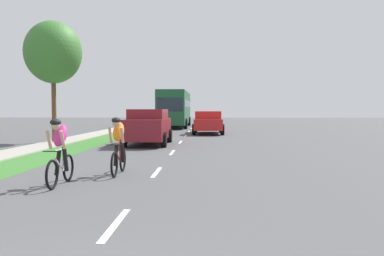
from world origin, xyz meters
TOP-DOWN VIEW (x-y plane):
  - ground_plane at (0.00, 20.00)m, footprint 120.00×120.00m
  - grass_verge at (-4.70, 20.00)m, footprint 1.82×70.00m
  - sidewalk_concrete at (-6.44, 20.00)m, footprint 1.66×70.00m
  - lane_markings_center at (0.00, 24.00)m, footprint 0.12×52.71m
  - cyclist_lead at (-2.02, 6.69)m, footprint 0.42×1.72m
  - cyclist_trailing at (-1.00, 8.30)m, footprint 0.42×1.72m
  - suv_maroon at (-1.54, 17.46)m, footprint 2.15×4.70m
  - pickup_red at (1.53, 26.24)m, footprint 2.22×5.10m
  - bus_dark_green at (-1.71, 36.76)m, footprint 2.78×11.60m
  - street_tree_near at (-6.76, 18.49)m, footprint 3.01×3.01m

SIDE VIEW (x-z plane):
  - ground_plane at x=0.00m, z-range 0.00..0.00m
  - grass_verge at x=-4.70m, z-range 0.00..0.01m
  - lane_markings_center at x=0.00m, z-range 0.00..0.01m
  - sidewalk_concrete at x=-6.44m, z-range -0.05..0.06m
  - cyclist_lead at x=-2.02m, z-range 0.02..1.60m
  - cyclist_trailing at x=-1.00m, z-range 0.02..1.60m
  - pickup_red at x=1.53m, z-range 0.01..1.65m
  - suv_maroon at x=-1.54m, z-range 0.05..1.84m
  - bus_dark_green at x=-1.71m, z-range 0.24..3.72m
  - street_tree_near at x=-6.76m, z-range 1.56..8.04m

